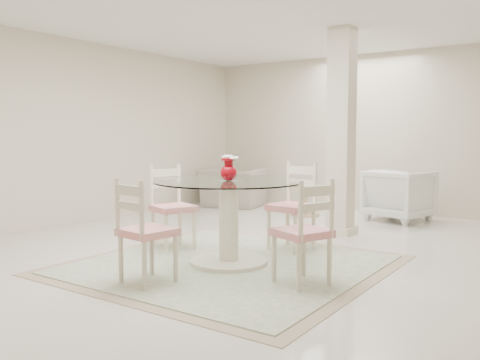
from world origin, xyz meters
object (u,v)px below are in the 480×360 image
Objects in this scene: recliner_taupe at (232,188)px; side_table at (305,201)px; red_vase at (229,169)px; dining_chair_east at (307,225)px; column at (341,132)px; dining_chair_west at (170,200)px; dining_chair_north at (295,199)px; dining_table at (229,222)px; dining_chair_south at (141,224)px; armchair_white at (399,195)px.

recliner_taupe is 1.63m from side_table.
red_vase reaches higher than recliner_taupe.
red_vase is at bearing -80.96° from dining_chair_east.
dining_chair_west is at bearing -122.12° from column.
column is 3.16m from recliner_taupe.
dining_chair_north is at bearing -91.47° from column.
recliner_taupe is (-2.45, 3.51, -0.09)m from dining_table.
side_table is (-1.05, 2.30, -0.35)m from dining_chair_north.
dining_chair_north is 2.04m from dining_chair_south.
dining_chair_south is at bearing -102.05° from dining_table.
armchair_white is at bearing -151.58° from dining_chair_east.
red_vase is 3.79m from armchair_white.
recliner_taupe is at bearing 172.46° from side_table.
dining_chair_east is 1.43m from dining_chair_south.
dining_chair_east is 0.97× the size of recliner_taupe.
dining_chair_east is 1.00× the size of dining_chair_south.
dining_chair_south is at bearing -102.03° from red_vase.
armchair_white is at bearing 78.03° from column.
red_vase is 0.51× the size of side_table.
red_vase reaches higher than dining_chair_west.
dining_chair_north is 2.74m from armchair_white.
dining_table is at bearing 113.74° from recliner_taupe.
dining_chair_south reaches higher than side_table.
dining_chair_south is at bearing 95.75° from armchair_white.
dining_chair_north is at bearing -94.29° from dining_chair_south.
dining_chair_west is 3.81m from armchair_white.
armchair_white is (3.02, 0.19, 0.05)m from recliner_taupe.
dining_chair_north reaches higher than armchair_white.
column reaches higher than side_table.
red_vase is at bearing -94.33° from dining_chair_south.
dining_chair_east is 5.09m from recliner_taupe.
dining_chair_south is (-1.20, -0.77, -0.00)m from dining_chair_east.
red_vase is 0.23× the size of dining_chair_north.
dining_chair_north reaches higher than dining_chair_west.
recliner_taupe is at bearing -55.86° from dining_chair_south.
dining_chair_east is 0.97× the size of dining_chair_west.
dining_chair_south is at bearing -98.11° from column.
dining_chair_west is at bearing 167.04° from dining_table.
recliner_taupe is (-2.66, 2.51, -0.23)m from dining_chair_north.
dining_chair_east is 1.19× the size of armchair_white.
dining_chair_north is 1.03× the size of dining_chair_west.
armchair_white is at bearing 172.47° from recliner_taupe.
recliner_taupe is 2.13× the size of side_table.
column is 2.44× the size of dining_chair_north.
recliner_taupe is 3.02m from armchair_white.
red_vase is at bearing -95.47° from dining_chair_north.
dining_table is 1.03m from dining_chair_west.
column is 2.61× the size of dining_chair_east.
dining_chair_west reaches higher than armchair_white.
recliner_taupe is at bearing -115.16° from dining_chair_east.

